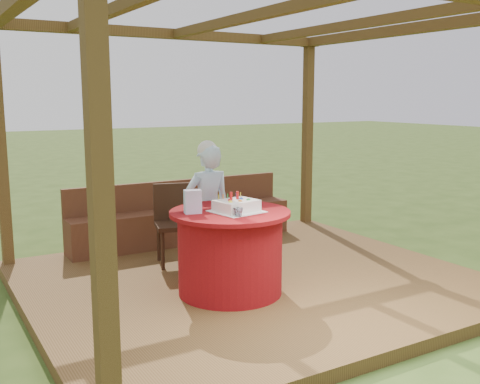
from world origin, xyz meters
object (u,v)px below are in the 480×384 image
object	(u,v)px
birthday_cake	(236,206)
gift_bag	(193,202)
table	(230,251)
chair	(175,219)
elderly_woman	(208,208)
drinking_glass	(238,212)
bench	(183,222)

from	to	relation	value
birthday_cake	gift_bag	size ratio (longest dim) A/B	2.22
table	chair	bearing A→B (deg)	91.65
elderly_woman	drinking_glass	world-z (taller)	elderly_woman
elderly_woman	drinking_glass	xyz separation A→B (m)	(-0.17, -0.93, 0.13)
bench	gift_bag	bearing A→B (deg)	-112.02
bench	elderly_woman	distance (m)	1.45
gift_bag	drinking_glass	xyz separation A→B (m)	(0.28, -0.35, -0.07)
table	gift_bag	size ratio (longest dim) A/B	5.25
chair	drinking_glass	size ratio (longest dim) A/B	10.10
chair	bench	bearing A→B (deg)	59.63
birthday_cake	drinking_glass	bearing A→B (deg)	-116.31
table	elderly_woman	distance (m)	0.73
table	gift_bag	distance (m)	0.63
elderly_woman	gift_bag	bearing A→B (deg)	-128.23
bench	chair	xyz separation A→B (m)	(-0.46, -0.78, 0.24)
table	chair	world-z (taller)	chair
elderly_woman	drinking_glass	distance (m)	0.96
bench	birthday_cake	distance (m)	2.19
chair	elderly_woman	size ratio (longest dim) A/B	0.63
chair	elderly_woman	distance (m)	0.61
elderly_woman	gift_bag	size ratio (longest dim) A/B	6.53
birthday_cake	bench	bearing A→B (deg)	79.30
table	birthday_cake	distance (m)	0.46
table	bench	bearing A→B (deg)	78.06
elderly_woman	bench	bearing A→B (deg)	76.56
bench	drinking_glass	distance (m)	2.39
table	elderly_woman	xyz separation A→B (m)	(0.10, 0.66, 0.31)
bench	chair	bearing A→B (deg)	-120.37
elderly_woman	drinking_glass	size ratio (longest dim) A/B	16.10
bench	table	xyz separation A→B (m)	(-0.42, -2.00, 0.15)
chair	elderly_woman	bearing A→B (deg)	-76.19
birthday_cake	chair	bearing A→B (deg)	92.99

